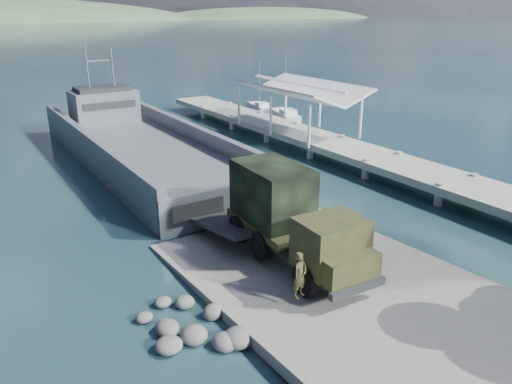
% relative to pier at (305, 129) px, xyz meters
% --- Properties ---
extents(ground, '(1400.00, 1400.00, 0.00)m').
position_rel_pier_xyz_m(ground, '(-13.00, -18.77, -1.60)').
color(ground, '#1B3742').
rests_on(ground, ground).
extents(boat_ramp, '(10.00, 18.00, 0.50)m').
position_rel_pier_xyz_m(boat_ramp, '(-13.00, -19.77, -1.35)').
color(boat_ramp, slate).
rests_on(boat_ramp, ground).
extents(shoreline_rocks, '(3.20, 5.60, 0.90)m').
position_rel_pier_xyz_m(shoreline_rocks, '(-19.20, -18.27, -1.60)').
color(shoreline_rocks, '#585856').
rests_on(shoreline_rocks, ground).
extents(pier, '(6.40, 44.00, 6.10)m').
position_rel_pier_xyz_m(pier, '(0.00, 0.00, 0.00)').
color(pier, gray).
rests_on(pier, ground).
extents(landing_craft, '(8.47, 32.00, 9.47)m').
position_rel_pier_xyz_m(landing_craft, '(-12.98, 3.11, -0.82)').
color(landing_craft, '#4E535B').
rests_on(landing_craft, ground).
extents(military_truck, '(3.15, 8.50, 3.88)m').
position_rel_pier_xyz_m(military_truck, '(-13.46, -15.96, 0.83)').
color(military_truck, black).
rests_on(military_truck, boat_ramp).
extents(soldier, '(0.75, 0.60, 1.81)m').
position_rel_pier_xyz_m(soldier, '(-15.49, -19.32, -0.20)').
color(soldier, '#24301B').
rests_on(soldier, boat_ramp).
extents(sailboat_near, '(3.17, 5.83, 6.82)m').
position_rel_pier_xyz_m(sailboat_near, '(5.51, 10.21, -1.24)').
color(sailboat_near, white).
rests_on(sailboat_near, ground).
extents(sailboat_far, '(2.42, 4.95, 5.79)m').
position_rel_pier_xyz_m(sailboat_far, '(6.01, 15.83, -1.29)').
color(sailboat_far, white).
rests_on(sailboat_far, ground).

